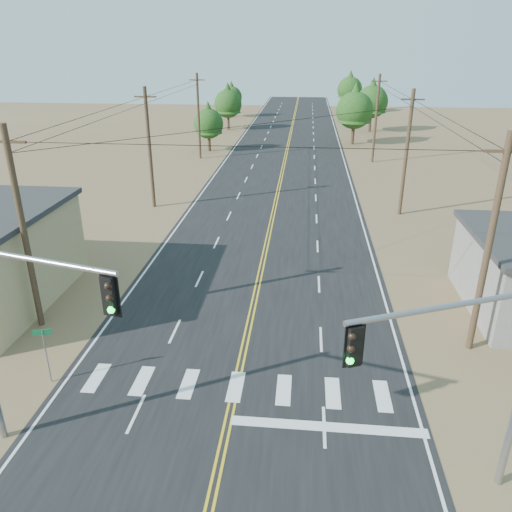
# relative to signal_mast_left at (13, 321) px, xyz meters

# --- Properties ---
(road) EXTENTS (15.00, 200.00, 0.02)m
(road) POSITION_rel_signal_mast_left_xyz_m (6.38, 26.05, -5.15)
(road) COLOR black
(road) RESTS_ON ground
(utility_pole_left_near) EXTENTS (1.80, 0.30, 10.00)m
(utility_pole_left_near) POSITION_rel_signal_mast_left_xyz_m (-4.12, 8.05, -0.04)
(utility_pole_left_near) COLOR #4C3826
(utility_pole_left_near) RESTS_ON ground
(utility_pole_left_mid) EXTENTS (1.80, 0.30, 10.00)m
(utility_pole_left_mid) POSITION_rel_signal_mast_left_xyz_m (-4.12, 28.05, -0.04)
(utility_pole_left_mid) COLOR #4C3826
(utility_pole_left_mid) RESTS_ON ground
(utility_pole_left_far) EXTENTS (1.80, 0.30, 10.00)m
(utility_pole_left_far) POSITION_rel_signal_mast_left_xyz_m (-4.12, 48.05, -0.04)
(utility_pole_left_far) COLOR #4C3826
(utility_pole_left_far) RESTS_ON ground
(utility_pole_right_near) EXTENTS (1.80, 0.30, 10.00)m
(utility_pole_right_near) POSITION_rel_signal_mast_left_xyz_m (16.88, 8.05, -0.04)
(utility_pole_right_near) COLOR #4C3826
(utility_pole_right_near) RESTS_ON ground
(utility_pole_right_mid) EXTENTS (1.80, 0.30, 10.00)m
(utility_pole_right_mid) POSITION_rel_signal_mast_left_xyz_m (16.88, 28.05, -0.04)
(utility_pole_right_mid) COLOR #4C3826
(utility_pole_right_mid) RESTS_ON ground
(utility_pole_right_far) EXTENTS (1.80, 0.30, 10.00)m
(utility_pole_right_far) POSITION_rel_signal_mast_left_xyz_m (16.88, 48.05, -0.04)
(utility_pole_right_far) COLOR #4C3826
(utility_pole_right_far) RESTS_ON ground
(signal_mast_left) EXTENTS (5.77, 1.80, 7.67)m
(signal_mast_left) POSITION_rel_signal_mast_left_xyz_m (0.00, 0.00, 0.00)
(signal_mast_left) COLOR gray
(signal_mast_left) RESTS_ON ground
(signal_mast_right) EXTENTS (5.72, 2.62, 7.23)m
(signal_mast_right) POSITION_rel_signal_mast_left_xyz_m (13.90, -0.65, -0.25)
(signal_mast_right) COLOR gray
(signal_mast_right) RESTS_ON ground
(street_sign) EXTENTS (0.73, 0.25, 2.54)m
(street_sign) POSITION_rel_signal_mast_left_xyz_m (-1.42, 3.65, -3.46)
(street_sign) COLOR gray
(street_sign) RESTS_ON ground
(tree_left_near) EXTENTS (3.85, 3.85, 6.41)m
(tree_left_near) POSITION_rel_signal_mast_left_xyz_m (-3.84, 52.69, -1.24)
(tree_left_near) COLOR #3F2D1E
(tree_left_near) RESTS_ON ground
(tree_left_mid) EXTENTS (4.47, 4.47, 7.45)m
(tree_left_mid) POSITION_rel_signal_mast_left_xyz_m (-4.00, 70.60, -0.60)
(tree_left_mid) COLOR #3F2D1E
(tree_left_mid) RESTS_ON ground
(tree_left_far) EXTENTS (4.01, 4.01, 6.68)m
(tree_left_far) POSITION_rel_signal_mast_left_xyz_m (-5.66, 85.88, -1.07)
(tree_left_far) COLOR #3F2D1E
(tree_left_far) RESTS_ON ground
(tree_right_near) EXTENTS (5.04, 5.04, 8.41)m
(tree_right_near) POSITION_rel_signal_mast_left_xyz_m (15.38, 59.49, -0.02)
(tree_right_near) COLOR #3F2D1E
(tree_right_near) RESTS_ON ground
(tree_right_mid) EXTENTS (5.03, 5.03, 8.38)m
(tree_right_mid) POSITION_rel_signal_mast_left_xyz_m (19.01, 70.85, -0.03)
(tree_right_mid) COLOR #3F2D1E
(tree_right_mid) RESTS_ON ground
(tree_right_far) EXTENTS (4.96, 4.96, 8.27)m
(tree_right_far) POSITION_rel_signal_mast_left_xyz_m (17.27, 94.78, -0.10)
(tree_right_far) COLOR #3F2D1E
(tree_right_far) RESTS_ON ground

